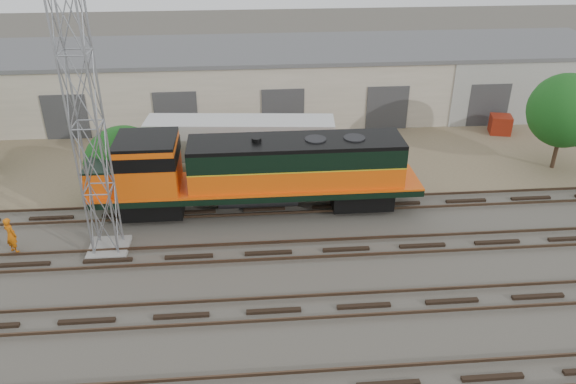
{
  "coord_description": "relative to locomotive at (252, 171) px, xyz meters",
  "views": [
    {
      "loc": [
        -0.97,
        -22.19,
        16.2
      ],
      "look_at": [
        1.21,
        4.0,
        2.2
      ],
      "focal_mm": 35.0,
      "sensor_mm": 36.0,
      "label": 1
    }
  ],
  "objects": [
    {
      "name": "tree_east",
      "position": [
        20.35,
        3.93,
        1.38
      ],
      "size": [
        4.97,
        4.73,
        6.38
      ],
      "color": "#382619",
      "rests_on": "ground"
    },
    {
      "name": "locomotive",
      "position": [
        0.0,
        0.0,
        0.0
      ],
      "size": [
        18.41,
        3.23,
        4.42
      ],
      "color": "black",
      "rests_on": "tracks"
    },
    {
      "name": "dumpster_red",
      "position": [
        19.1,
        10.34,
        -1.82
      ],
      "size": [
        1.79,
        1.71,
        1.4
      ],
      "primitive_type": "cube",
      "rotation": [
        0.0,
        0.0,
        -0.24
      ],
      "color": "maroon",
      "rests_on": "ground"
    },
    {
      "name": "dirt_strip",
      "position": [
        0.66,
        9.0,
        -2.51
      ],
      "size": [
        80.0,
        16.0,
        0.02
      ],
      "primitive_type": "cube",
      "color": "#726047",
      "rests_on": "ground"
    },
    {
      "name": "signal_tower",
      "position": [
        -7.48,
        -3.39,
        4.08
      ],
      "size": [
        1.99,
        1.99,
        13.5
      ],
      "rotation": [
        0.0,
        0.0,
        -0.02
      ],
      "color": "gray",
      "rests_on": "ground"
    },
    {
      "name": "tracks",
      "position": [
        0.66,
        -9.0,
        -2.44
      ],
      "size": [
        80.0,
        20.4,
        0.28
      ],
      "color": "black",
      "rests_on": "ground"
    },
    {
      "name": "semi_trailer",
      "position": [
        -0.3,
        5.13,
        -0.22
      ],
      "size": [
        12.04,
        3.44,
        3.65
      ],
      "rotation": [
        0.0,
        0.0,
        -0.09
      ],
      "color": "silver",
      "rests_on": "ground"
    },
    {
      "name": "warehouse",
      "position": [
        0.71,
        16.98,
        0.13
      ],
      "size": [
        58.4,
        10.4,
        5.3
      ],
      "color": "beige",
      "rests_on": "ground"
    },
    {
      "name": "tree_mid",
      "position": [
        -7.13,
        2.11,
        -0.55
      ],
      "size": [
        4.97,
        4.73,
        4.73
      ],
      "color": "#382619",
      "rests_on": "ground"
    },
    {
      "name": "dumpster_blue",
      "position": [
        24.24,
        12.26,
        -1.77
      ],
      "size": [
        1.98,
        1.92,
        1.5
      ],
      "primitive_type": "cube",
      "rotation": [
        0.0,
        0.0,
        0.31
      ],
      "color": "navy",
      "rests_on": "ground"
    },
    {
      "name": "worker",
      "position": [
        -12.28,
        -3.16,
        -1.53
      ],
      "size": [
        0.86,
        0.78,
        1.97
      ],
      "primitive_type": "imported",
      "rotation": [
        0.0,
        0.0,
        2.59
      ],
      "color": "#D2620B",
      "rests_on": "ground"
    },
    {
      "name": "ground",
      "position": [
        0.66,
        -6.0,
        -2.52
      ],
      "size": [
        140.0,
        140.0,
        0.0
      ],
      "primitive_type": "plane",
      "color": "#47423A",
      "rests_on": "ground"
    }
  ]
}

